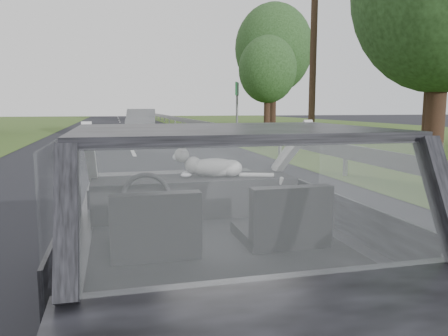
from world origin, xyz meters
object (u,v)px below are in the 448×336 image
utility_pole (313,47)px  cat (214,166)px  subject_car (211,233)px  highway_sign (237,110)px  other_car (141,122)px

utility_pole → cat: bearing=-118.8°
subject_car → highway_sign: 19.83m
cat → highway_sign: highway_sign is taller
subject_car → cat: (0.16, 0.61, 0.36)m
subject_car → cat: size_ratio=6.95×
cat → highway_sign: (5.41, 18.41, 0.31)m
other_car → cat: bearing=-86.7°
subject_car → utility_pole: 13.65m
subject_car → utility_pole: bearing=61.8°
subject_car → cat: bearing=75.1°
cat → other_car: bearing=102.0°
cat → utility_pole: size_ratio=0.08×
cat → other_car: other_car is taller
subject_car → highway_sign: bearing=73.7°
subject_car → utility_pole: (6.30, 11.76, 2.91)m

